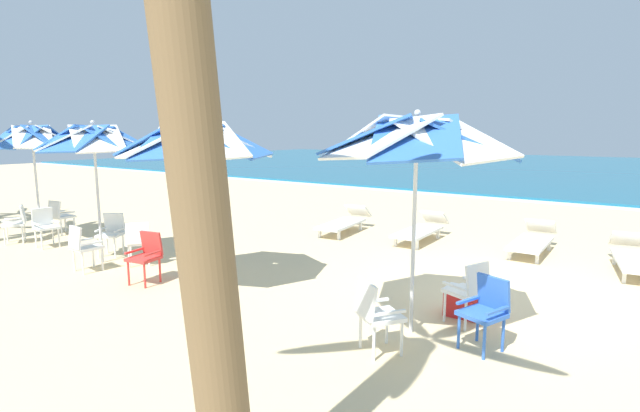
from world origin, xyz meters
TOP-DOWN VIEW (x-y plane):
  - ground_plane at (0.00, 0.00)m, footprint 80.00×80.00m
  - sea at (0.00, 29.47)m, footprint 80.00×36.00m
  - surf_foam at (0.00, 11.17)m, footprint 80.00×0.70m
  - beach_umbrella_0 at (-0.46, -2.14)m, footprint 2.46×2.46m
  - plastic_chair_0 at (-0.56, -2.90)m, footprint 0.62×0.63m
  - plastic_chair_1 at (0.44, -2.06)m, footprint 0.56×0.59m
  - plastic_chair_2 at (0.06, -1.49)m, footprint 0.59×0.57m
  - beach_umbrella_1 at (-3.97, -2.55)m, footprint 2.45×2.45m
  - plastic_chair_3 at (-4.97, -2.84)m, footprint 0.52×0.54m
  - beach_umbrella_2 at (-6.79, -2.59)m, footprint 2.14×2.14m
  - plastic_chair_4 at (-6.47, -3.11)m, footprint 0.47×0.50m
  - plastic_chair_5 at (-7.18, -2.13)m, footprint 0.61×0.62m
  - plastic_chair_6 at (-6.00, -2.29)m, footprint 0.63×0.63m
  - beach_umbrella_3 at (-9.89, -2.31)m, footprint 1.96×1.96m
  - plastic_chair_7 at (-10.08, -1.75)m, footprint 0.50×0.52m
  - plastic_chair_8 at (-9.05, -2.58)m, footprint 0.51×0.48m
  - plastic_chair_9 at (-9.97, -2.77)m, footprint 0.60×0.62m
  - sun_lounger_0 at (1.78, 2.66)m, footprint 0.98×2.22m
  - sun_lounger_1 at (-0.04, 3.07)m, footprint 0.65×2.15m
  - sun_lounger_2 at (-2.43, 2.79)m, footprint 0.67×2.15m
  - sun_lounger_3 at (-4.41, 2.55)m, footprint 0.86×2.20m
  - palm_tree_0 at (-0.20, -5.76)m, footprint 2.97×2.48m
  - cooler_box at (-0.09, -1.22)m, footprint 0.50×0.34m

SIDE VIEW (x-z plane):
  - ground_plane at x=0.00m, z-range 0.00..0.00m
  - surf_foam at x=0.00m, z-range 0.00..0.01m
  - sea at x=0.00m, z-range 0.00..0.10m
  - cooler_box at x=-0.09m, z-range 0.00..0.40m
  - sun_lounger_0 at x=1.78m, z-range -0.03..0.59m
  - sun_lounger_1 at x=-0.04m, z-range -0.03..0.59m
  - sun_lounger_2 at x=-2.43m, z-range -0.03..0.59m
  - sun_lounger_3 at x=-4.41m, z-range -0.03..0.59m
  - plastic_chair_0 at x=-0.56m, z-range 0.06..0.93m
  - plastic_chair_1 at x=0.44m, z-range 0.06..0.93m
  - plastic_chair_2 at x=0.06m, z-range 0.06..0.93m
  - plastic_chair_3 at x=-4.97m, z-range 0.06..0.93m
  - plastic_chair_4 at x=-6.47m, z-range 0.06..0.93m
  - plastic_chair_5 at x=-7.18m, z-range 0.06..0.93m
  - plastic_chair_6 at x=-6.00m, z-range 0.06..0.93m
  - plastic_chair_7 at x=-10.08m, z-range 0.06..0.93m
  - plastic_chair_8 at x=-9.05m, z-range 0.06..0.93m
  - plastic_chair_9 at x=-9.97m, z-range 0.06..0.93m
  - beach_umbrella_2 at x=-6.79m, z-range 1.01..3.77m
  - beach_umbrella_3 at x=-9.89m, z-range 0.99..3.79m
  - beach_umbrella_1 at x=-3.97m, z-range 1.00..3.78m
  - beach_umbrella_0 at x=-0.46m, z-range 1.05..3.85m
  - palm_tree_0 at x=-0.20m, z-range 0.46..5.59m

